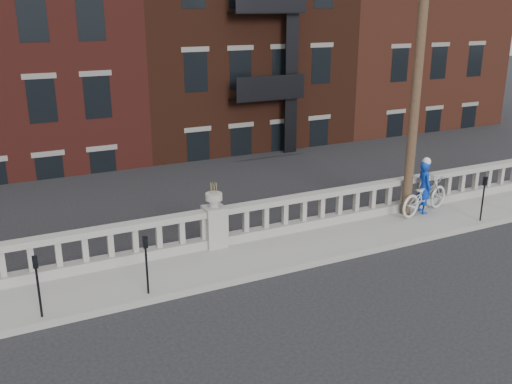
% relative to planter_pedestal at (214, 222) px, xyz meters
% --- Properties ---
extents(ground, '(120.00, 120.00, 0.00)m').
position_rel_planter_pedestal_xyz_m(ground, '(0.00, -3.95, -0.83)').
color(ground, black).
rests_on(ground, ground).
extents(sidewalk, '(32.00, 2.20, 0.15)m').
position_rel_planter_pedestal_xyz_m(sidewalk, '(0.00, -0.95, -0.76)').
color(sidewalk, gray).
rests_on(sidewalk, ground).
extents(balustrade, '(28.00, 0.34, 1.03)m').
position_rel_planter_pedestal_xyz_m(balustrade, '(0.00, 0.00, -0.19)').
color(balustrade, gray).
rests_on(balustrade, sidewalk).
extents(planter_pedestal, '(0.55, 0.55, 1.76)m').
position_rel_planter_pedestal_xyz_m(planter_pedestal, '(0.00, 0.00, 0.00)').
color(planter_pedestal, gray).
rests_on(planter_pedestal, sidewalk).
extents(lower_level, '(80.00, 44.00, 20.80)m').
position_rel_planter_pedestal_xyz_m(lower_level, '(0.56, 19.09, 1.80)').
color(lower_level, '#605E59').
rests_on(lower_level, ground).
extents(utility_pole, '(1.60, 0.28, 10.00)m').
position_rel_planter_pedestal_xyz_m(utility_pole, '(6.20, -0.35, 4.41)').
color(utility_pole, '#422D1E').
rests_on(utility_pole, sidewalk).
extents(parking_meter_a, '(0.10, 0.09, 1.36)m').
position_rel_planter_pedestal_xyz_m(parking_meter_a, '(-4.60, -1.80, 0.17)').
color(parking_meter_a, black).
rests_on(parking_meter_a, sidewalk).
extents(parking_meter_b, '(0.10, 0.09, 1.36)m').
position_rel_planter_pedestal_xyz_m(parking_meter_b, '(-2.35, -1.80, 0.17)').
color(parking_meter_b, black).
rests_on(parking_meter_b, sidewalk).
extents(parking_meter_c, '(0.10, 0.09, 1.36)m').
position_rel_planter_pedestal_xyz_m(parking_meter_c, '(7.81, -1.80, 0.17)').
color(parking_meter_c, black).
rests_on(parking_meter_c, sidewalk).
extents(bicycle, '(2.27, 1.23, 1.13)m').
position_rel_planter_pedestal_xyz_m(bicycle, '(6.76, -0.51, -0.12)').
color(bicycle, silver).
rests_on(bicycle, sidewalk).
extents(cyclist, '(0.52, 0.67, 1.64)m').
position_rel_planter_pedestal_xyz_m(cyclist, '(6.75, -0.46, 0.14)').
color(cyclist, '#0B31AC').
rests_on(cyclist, sidewalk).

